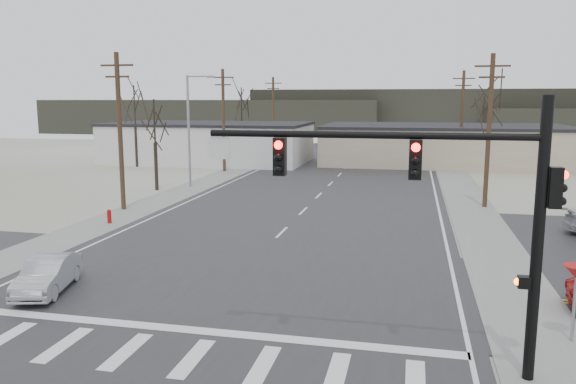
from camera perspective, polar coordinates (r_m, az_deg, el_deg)
name	(u,v)px	position (r m, az deg, el deg)	size (l,w,h in m)	color
ground	(236,279)	(22.78, -5.31, -8.80)	(140.00, 140.00, 0.00)	silver
main_road	(306,208)	(36.89, 1.85, -1.67)	(18.00, 110.00, 0.05)	#28282B
cross_road	(236,279)	(22.77, -5.31, -8.75)	(90.00, 10.00, 0.04)	#28282B
sidewalk_left	(185,191)	(44.68, -10.39, 0.14)	(3.00, 90.00, 0.06)	gray
sidewalk_right	(468,201)	(41.36, 17.78, -0.90)	(3.00, 90.00, 0.06)	gray
traffic_signal_mast	(459,198)	(14.62, 16.97, -0.55)	(8.95, 0.43, 7.20)	black
fire_hydrant	(109,216)	(33.87, -17.70, -2.37)	(0.24, 0.24, 0.87)	#A50C0C
building_left_far	(210,142)	(64.88, -7.97, 5.02)	(22.30, 12.30, 4.50)	silver
building_right_far	(443,144)	(64.84, 15.51, 4.68)	(26.30, 14.30, 4.30)	#C3B095
upole_left_b	(120,129)	(37.38, -16.71, 6.13)	(2.20, 0.30, 10.00)	#493122
upole_left_c	(223,119)	(55.68, -6.57, 7.40)	(2.20, 0.30, 10.00)	#493122
upole_left_d	(273,114)	(74.85, -1.51, 7.95)	(2.20, 0.30, 10.00)	#493122
upole_right_a	(489,129)	(38.91, 19.74, 6.08)	(2.20, 0.30, 10.00)	#493122
upole_right_b	(462,118)	(60.79, 17.24, 7.21)	(2.20, 0.30, 10.00)	#493122
streetlight_main	(191,125)	(46.09, -9.84, 6.75)	(2.40, 0.25, 9.00)	gray
tree_left_near	(154,124)	(45.16, -13.41, 6.77)	(3.30, 3.30, 7.35)	#2E231C
tree_right_mid	(490,115)	(46.94, 19.83, 7.42)	(3.74, 3.74, 8.33)	#2E231C
tree_left_far	(242,106)	(69.73, -4.75, 8.69)	(3.96, 3.96, 8.82)	#2E231C
tree_right_far	(484,112)	(73.06, 19.28, 7.68)	(3.52, 3.52, 7.84)	#2E231C
tree_left_mid	(135,107)	(61.68, -15.32, 8.30)	(3.96, 3.96, 8.82)	#2E231C
hill_left	(211,117)	(120.11, -7.80, 7.59)	(70.00, 18.00, 7.00)	#333026
hill_center	(457,113)	(116.89, 16.82, 7.72)	(80.00, 18.00, 9.00)	#333026
sedan_crossing	(48,274)	(22.81, -23.22, -7.70)	(1.36, 3.90, 1.28)	#92959B
car_far_a	(379,157)	(63.39, 9.19, 3.49)	(1.87, 4.60, 1.33)	black
car_far_b	(360,150)	(70.72, 7.34, 4.21)	(1.80, 4.47, 1.52)	black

